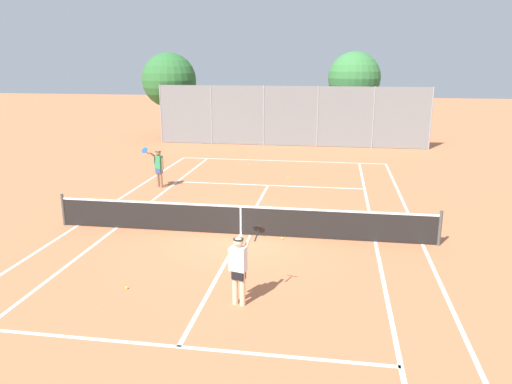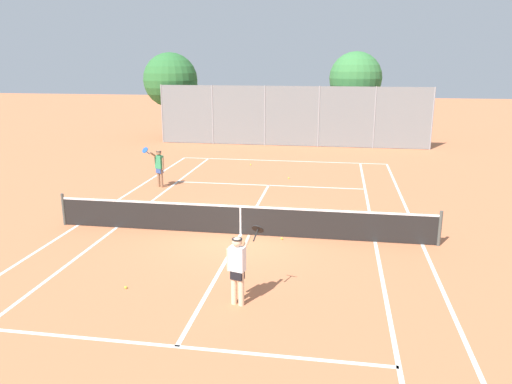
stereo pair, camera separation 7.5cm
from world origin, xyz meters
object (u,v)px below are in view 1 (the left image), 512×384
Objects in this scene: loose_tennis_ball_2 at (288,178)px; loose_tennis_ball_3 at (250,165)px; player_far_left at (159,166)px; tree_behind_left at (171,82)px; tree_behind_right at (354,80)px; player_near_side at (239,266)px; loose_tennis_ball_0 at (282,238)px; loose_tennis_ball_1 at (127,288)px; tennis_net at (241,219)px.

loose_tennis_ball_3 is at bearing 129.61° from loose_tennis_ball_2.
player_far_left is 14.24m from tree_behind_left.
tree_behind_left is at bearing -175.74° from tree_behind_right.
tree_behind_right reaches higher than player_near_side.
player_far_left is at bearing 118.65° from player_near_side.
loose_tennis_ball_0 is 1.00× the size of loose_tennis_ball_2.
player_near_side is at bearing -6.58° from loose_tennis_ball_1.
tree_behind_left is (-9.08, 11.01, 3.79)m from loose_tennis_ball_2.
tennis_net is 181.82× the size of loose_tennis_ball_1.
loose_tennis_ball_3 is at bearing 59.20° from player_far_left.
loose_tennis_ball_0 is 1.00× the size of loose_tennis_ball_3.
player_near_side is at bearing -79.68° from tennis_net.
tree_behind_right is at bearing 4.26° from tree_behind_left.
player_near_side reaches higher than loose_tennis_ball_1.
player_near_side reaches higher than loose_tennis_ball_3.
tree_behind_left reaches higher than player_near_side.
loose_tennis_ball_3 is at bearing 98.84° from player_near_side.
player_far_left is (-4.57, 5.35, 0.42)m from tennis_net.
tennis_net is at bearing -49.50° from player_far_left.
tree_behind_right is (12.26, 0.91, 0.19)m from tree_behind_left.
loose_tennis_ball_1 is at bearing -129.97° from loose_tennis_ball_0.
loose_tennis_ball_1 is 1.00× the size of loose_tennis_ball_3.
player_far_left is 26.88× the size of loose_tennis_ball_3.
player_near_side is 11.25m from player_far_left.
tennis_net is 6.76× the size of player_near_side.
loose_tennis_ball_0 is 20.48m from tree_behind_right.
loose_tennis_ball_1 is 24.13m from tree_behind_left.
player_near_side is 15.21m from loose_tennis_ball_3.
loose_tennis_ball_3 is at bearing 98.20° from tennis_net.
player_far_left is at bearing -155.63° from loose_tennis_ball_2.
loose_tennis_ball_1 is 12.27m from loose_tennis_ball_2.
tennis_net is 20.81m from tree_behind_left.
tree_behind_left is 12.30m from tree_behind_right.
loose_tennis_ball_3 is (-2.84, 10.72, 0.00)m from loose_tennis_ball_0.
tree_behind_right is (3.18, 11.93, 3.97)m from loose_tennis_ball_2.
tennis_net is at bearing 100.32° from player_near_side.
loose_tennis_ball_2 is at bearing -50.49° from tree_behind_left.
player_near_side reaches higher than loose_tennis_ball_2.
loose_tennis_ball_2 is 3.54m from loose_tennis_ball_3.
tree_behind_left is at bearing 105.67° from player_far_left.
loose_tennis_ball_0 is (5.90, -5.59, -0.89)m from player_far_left.
loose_tennis_ball_2 is 0.01× the size of tree_behind_left.
player_near_side is 26.88× the size of loose_tennis_ball_0.
player_far_left is 5.91m from loose_tennis_ball_2.
loose_tennis_ball_3 is at bearing 104.83° from loose_tennis_ball_0.
loose_tennis_ball_0 is at bearing -85.83° from loose_tennis_ball_2.
loose_tennis_ball_2 is at bearing 84.51° from tennis_net.
loose_tennis_ball_3 is 11.40m from tree_behind_right.
loose_tennis_ball_2 is (2.74, 11.96, 0.00)m from loose_tennis_ball_1.
loose_tennis_ball_2 is at bearing 94.17° from loose_tennis_ball_0.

